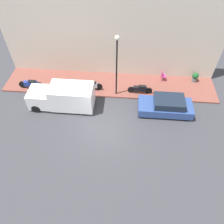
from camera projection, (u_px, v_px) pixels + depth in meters
ground_plane at (103, 129)px, 15.94m from camera, size 60.00×60.00×0.00m
sidewalk at (109, 85)px, 19.17m from camera, size 3.16×18.17×0.14m
building_facade at (111, 34)px, 17.49m from camera, size 0.30×18.17×7.81m
parked_car at (166, 106)px, 16.57m from camera, size 1.78×4.09×1.41m
delivery_van at (63, 97)px, 16.73m from camera, size 1.82×4.99×2.03m
motorcycle_black at (140, 89)px, 18.03m from camera, size 0.30×2.03×0.77m
scooter_silver at (92, 85)px, 18.31m from camera, size 0.30×1.83×0.80m
motorcycle_blue at (31, 84)px, 18.40m from camera, size 0.30×2.14×0.83m
motorcycle_red at (69, 86)px, 18.22m from camera, size 0.30×1.83×0.87m
streetlamp at (117, 58)px, 15.74m from camera, size 0.35×0.35×5.24m
potted_plant at (195, 77)px, 19.04m from camera, size 0.55×0.55×0.87m
cafe_chair at (163, 75)px, 19.07m from camera, size 0.40×0.40×0.98m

